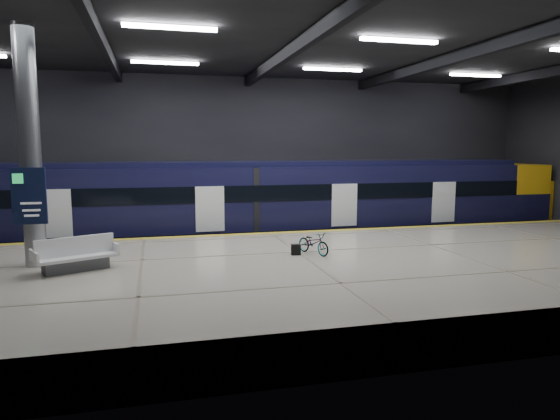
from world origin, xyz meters
name	(u,v)px	position (x,y,z in m)	size (l,w,h in m)	color
ground	(289,276)	(0.00, 0.00, 0.00)	(30.00, 30.00, 0.00)	black
room_shell	(290,113)	(0.00, 0.00, 5.72)	(30.10, 16.10, 8.05)	black
platform	(311,279)	(0.00, -2.50, 0.55)	(30.00, 11.00, 1.10)	beige
safety_strip	(272,233)	(0.00, 2.75, 1.11)	(30.00, 0.40, 0.01)	gold
rails	(258,245)	(0.00, 5.50, 0.08)	(30.00, 1.52, 0.16)	gray
train	(309,201)	(2.45, 5.50, 2.06)	(29.40, 2.84, 3.79)	black
bench	(76,259)	(-6.78, -1.96, 1.44)	(2.39, 1.74, 0.98)	#595B60
bicycle	(314,243)	(0.41, -1.47, 1.47)	(0.49, 1.42, 0.74)	#99999E
pannier_bag	(296,250)	(-0.19, -1.47, 1.28)	(0.30, 0.18, 0.35)	black
info_column	(30,151)	(-8.00, -1.03, 4.46)	(0.90, 0.78, 6.90)	#9EA0A5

